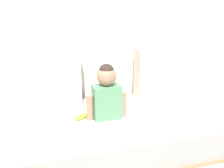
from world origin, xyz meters
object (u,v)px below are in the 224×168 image
object	(u,v)px
couch	(120,131)
throw_pillow_left	(48,77)
toddler	(107,92)
banana	(82,116)
throw_pillow_right	(164,72)

from	to	relation	value
couch	throw_pillow_left	size ratio (longest dim) A/B	3.67
toddler	banana	bearing A→B (deg)	169.15
throw_pillow_right	toddler	distance (m)	0.82
toddler	banana	world-z (taller)	toddler
couch	throw_pillow_left	xyz separation A→B (m)	(-0.57, 0.31, 0.46)
toddler	banana	xyz separation A→B (m)	(-0.19, 0.04, -0.20)
banana	toddler	bearing A→B (deg)	-10.85
throw_pillow_right	toddler	xyz separation A→B (m)	(-0.72, -0.41, -0.02)
couch	throw_pillow_right	xyz separation A→B (m)	(0.57, 0.31, 0.42)
couch	throw_pillow_right	distance (m)	0.77
couch	throw_pillow_left	bearing A→B (deg)	151.36
throw_pillow_right	banana	world-z (taller)	throw_pillow_right
throw_pillow_left	throw_pillow_right	bearing A→B (deg)	0.00
toddler	banana	size ratio (longest dim) A/B	2.63
couch	throw_pillow_right	size ratio (longest dim) A/B	3.48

